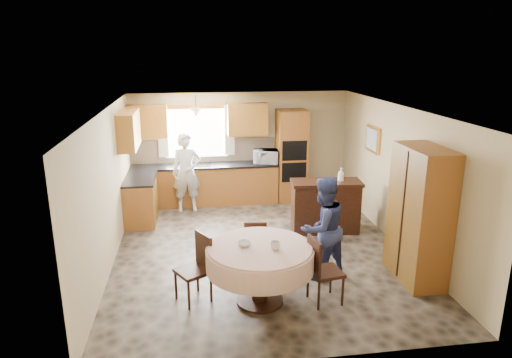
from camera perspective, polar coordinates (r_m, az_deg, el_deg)
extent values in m
cube|color=brown|center=(8.20, 0.49, -8.89)|extent=(5.00, 6.00, 0.01)
cube|color=white|center=(7.49, 0.54, 8.73)|extent=(5.00, 6.00, 0.01)
cube|color=tan|center=(10.64, -1.98, 4.08)|extent=(5.00, 0.02, 2.50)
cube|color=tan|center=(5.00, 5.89, -10.20)|extent=(5.00, 0.02, 2.50)
cube|color=tan|center=(7.78, -17.99, -1.22)|extent=(0.02, 6.00, 2.50)
cube|color=tan|center=(8.49, 17.43, 0.24)|extent=(0.02, 6.00, 2.50)
cube|color=white|center=(10.49, -7.45, 5.73)|extent=(1.40, 0.03, 1.10)
cube|color=white|center=(10.45, -11.59, 5.78)|extent=(0.22, 0.02, 1.15)
cube|color=white|center=(10.47, -3.33, 6.10)|extent=(0.22, 0.02, 1.15)
cube|color=#BA6531|center=(10.49, -6.37, -0.75)|extent=(3.30, 0.60, 0.88)
cube|color=black|center=(10.37, -6.45, 1.68)|extent=(3.30, 0.64, 0.04)
cube|color=#BA6531|center=(9.68, -14.17, -2.60)|extent=(0.60, 1.20, 0.88)
cube|color=black|center=(9.55, -14.36, 0.02)|extent=(0.64, 1.20, 0.04)
cube|color=beige|center=(10.58, -6.56, 3.53)|extent=(3.30, 0.02, 0.55)
cube|color=#CC8933|center=(10.33, -13.37, 7.02)|extent=(0.85, 0.33, 0.72)
cube|color=#CC8933|center=(10.37, -1.08, 7.49)|extent=(0.90, 0.33, 0.72)
cube|color=#CC8933|center=(9.35, -15.62, 5.95)|extent=(0.33, 1.20, 0.72)
cube|color=#BA6531|center=(10.57, 4.44, 2.90)|extent=(0.66, 0.62, 2.12)
cube|color=black|center=(10.23, 4.85, 3.54)|extent=(0.56, 0.01, 0.45)
cube|color=black|center=(10.34, 4.78, 0.84)|extent=(0.56, 0.01, 0.45)
cone|color=beige|center=(9.93, -7.50, 8.19)|extent=(0.36, 0.36, 0.18)
cube|color=#381C0F|center=(8.95, 8.66, -3.58)|extent=(1.38, 0.67, 0.95)
cube|color=black|center=(9.32, 10.94, -4.13)|extent=(0.44, 0.32, 0.57)
cube|color=#BA6531|center=(7.30, 19.76, -4.27)|extent=(0.55, 1.09, 2.08)
cylinder|color=#381C0F|center=(6.49, 0.48, -12.11)|extent=(0.22, 0.22, 0.78)
cylinder|color=#381C0F|center=(6.68, 0.47, -14.92)|extent=(0.66, 0.66, 0.04)
cylinder|color=beige|center=(6.30, 0.49, -8.64)|extent=(1.43, 1.43, 0.05)
cylinder|color=beige|center=(6.37, 0.49, -9.90)|extent=(1.49, 1.49, 0.31)
cube|color=#381C0F|center=(6.57, -7.91, -11.36)|extent=(0.57, 0.57, 0.05)
cube|color=#381C0F|center=(6.53, -6.55, -8.81)|extent=(0.24, 0.37, 0.50)
cylinder|color=#381C0F|center=(6.52, -9.44, -13.97)|extent=(0.04, 0.04, 0.43)
cylinder|color=#381C0F|center=(6.52, -6.18, -13.85)|extent=(0.04, 0.04, 0.43)
cylinder|color=#381C0F|center=(6.84, -9.40, -12.47)|extent=(0.04, 0.04, 0.43)
cylinder|color=#381C0F|center=(6.84, -6.31, -12.35)|extent=(0.04, 0.04, 0.43)
cube|color=#381C0F|center=(7.42, -0.08, -8.28)|extent=(0.42, 0.42, 0.04)
cube|color=#381C0F|center=(7.17, -0.08, -7.09)|extent=(0.36, 0.08, 0.44)
cylinder|color=#381C0F|center=(7.35, -1.15, -10.34)|extent=(0.03, 0.03, 0.38)
cylinder|color=#381C0F|center=(7.39, 1.34, -10.18)|extent=(0.03, 0.03, 0.38)
cylinder|color=#381C0F|center=(7.63, -1.46, -9.28)|extent=(0.03, 0.03, 0.38)
cylinder|color=#381C0F|center=(7.67, 0.94, -9.14)|extent=(0.03, 0.03, 0.38)
cube|color=#381C0F|center=(6.55, 8.71, -11.42)|extent=(0.49, 0.49, 0.05)
cube|color=#381C0F|center=(6.36, 7.24, -9.54)|extent=(0.11, 0.40, 0.50)
cylinder|color=#381C0F|center=(6.47, 7.51, -14.16)|extent=(0.04, 0.04, 0.43)
cylinder|color=#381C0F|center=(6.57, 10.64, -13.81)|extent=(0.04, 0.04, 0.43)
cylinder|color=#381C0F|center=(6.77, 6.67, -12.65)|extent=(0.04, 0.04, 0.43)
cylinder|color=#381C0F|center=(6.87, 9.66, -12.35)|extent=(0.04, 0.04, 0.43)
cube|color=gold|center=(9.43, 14.42, 4.85)|extent=(0.05, 0.63, 0.52)
cube|color=#A0AFBB|center=(9.42, 14.25, 4.85)|extent=(0.01, 0.52, 0.41)
imported|color=silver|center=(10.41, 1.23, 2.83)|extent=(0.63, 0.49, 0.31)
imported|color=silver|center=(9.98, -8.67, 0.81)|extent=(0.67, 0.48, 1.72)
imported|color=navy|center=(7.07, 8.33, -6.10)|extent=(0.98, 0.89, 1.62)
imported|color=#B2B2B2|center=(8.70, 6.55, -0.60)|extent=(0.26, 0.26, 0.05)
imported|color=silver|center=(8.84, 10.56, 0.39)|extent=(0.16, 0.16, 0.31)
imported|color=#B2B2B2|center=(6.19, 2.42, -8.30)|extent=(0.15, 0.15, 0.11)
imported|color=#B2B2B2|center=(6.30, -1.48, -8.10)|extent=(0.22, 0.22, 0.06)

